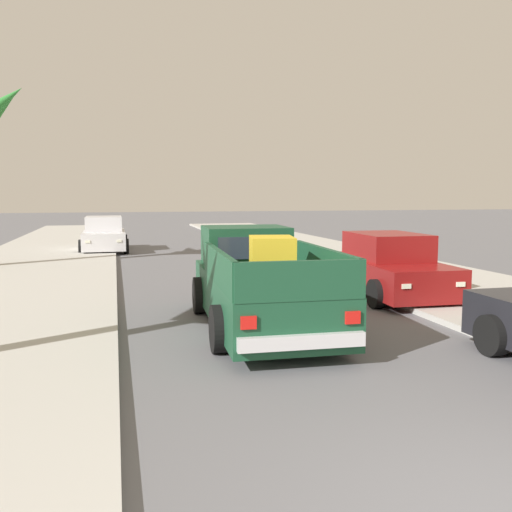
# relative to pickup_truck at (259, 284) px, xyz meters

# --- Properties ---
(sidewalk_left) EXTENTS (5.23, 60.00, 0.12)m
(sidewalk_left) POSITION_rel_pickup_truck_xyz_m (-5.21, 5.10, -0.74)
(sidewalk_left) COLOR #B2AFA8
(sidewalk_left) RESTS_ON ground
(sidewalk_right) EXTENTS (5.23, 60.00, 0.12)m
(sidewalk_right) POSITION_rel_pickup_truck_xyz_m (5.98, 5.10, -0.74)
(sidewalk_right) COLOR #B2AFA8
(sidewalk_right) RESTS_ON ground
(curb_left) EXTENTS (0.16, 60.00, 0.10)m
(curb_left) POSITION_rel_pickup_truck_xyz_m (-4.00, 5.10, -0.75)
(curb_left) COLOR silver
(curb_left) RESTS_ON ground
(curb_right) EXTENTS (0.16, 60.00, 0.10)m
(curb_right) POSITION_rel_pickup_truck_xyz_m (4.77, 5.10, -0.75)
(curb_right) COLOR silver
(curb_right) RESTS_ON ground
(pickup_truck) EXTENTS (2.39, 5.29, 1.80)m
(pickup_truck) POSITION_rel_pickup_truck_xyz_m (0.00, 0.00, 0.00)
(pickup_truck) COLOR #19472D
(pickup_truck) RESTS_ON ground
(car_left_near) EXTENTS (2.03, 4.26, 1.54)m
(car_left_near) POSITION_rel_pickup_truck_xyz_m (-3.08, 15.04, -0.08)
(car_left_near) COLOR silver
(car_left_near) RESTS_ON ground
(car_right_near) EXTENTS (2.17, 4.32, 1.54)m
(car_right_near) POSITION_rel_pickup_truck_xyz_m (3.84, 2.18, -0.08)
(car_right_near) COLOR maroon
(car_right_near) RESTS_ON ground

